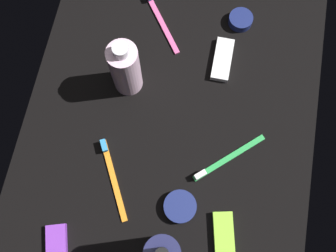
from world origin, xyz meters
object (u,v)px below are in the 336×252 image
snack_bar_lime (224,238)px  snack_bar_purple (57,251)px  lotion_bottle (163,252)px  toothbrush_orange (112,174)px  cream_tin_right (180,207)px  bodywash_bottle (125,69)px  snack_bar_white (222,60)px  cream_tin_left (241,20)px  toothbrush_green (225,160)px  toothbrush_pink (160,18)px

snack_bar_lime → snack_bar_purple: size_ratio=1.00×
snack_bar_purple → lotion_bottle: bearing=-95.7°
toothbrush_orange → cream_tin_right: toothbrush_orange is taller
snack_bar_purple → bodywash_bottle: bearing=-26.1°
snack_bar_white → cream_tin_left: cream_tin_left is taller
lotion_bottle → toothbrush_green: lotion_bottle is taller
lotion_bottle → snack_bar_lime: lotion_bottle is taller
toothbrush_pink → cream_tin_left: same height
toothbrush_orange → toothbrush_pink: same height
bodywash_bottle → snack_bar_lime: (-29.74, -26.38, -6.94)cm
cream_tin_left → toothbrush_orange: bearing=152.6°
snack_bar_purple → cream_tin_left: cream_tin_left is taller
snack_bar_white → cream_tin_right: cream_tin_right is taller
bodywash_bottle → snack_bar_white: size_ratio=1.63×
snack_bar_lime → toothbrush_orange: bearing=59.2°
toothbrush_pink → snack_bar_white: 18.30cm
toothbrush_orange → toothbrush_pink: 38.97cm
lotion_bottle → snack_bar_purple: (-4.20, 20.98, -8.96)cm
toothbrush_orange → toothbrush_green: 24.28cm
snack_bar_purple → cream_tin_right: size_ratio=1.53×
bodywash_bottle → snack_bar_purple: (-38.57, 6.17, -6.94)cm
toothbrush_pink → snack_bar_lime: bearing=-154.4°
toothbrush_orange → cream_tin_right: 15.82cm
lotion_bottle → bodywash_bottle: size_ratio=1.28×
snack_bar_white → snack_bar_purple: 54.71cm
lotion_bottle → bodywash_bottle: (34.37, 14.80, -2.01)cm
snack_bar_white → snack_bar_purple: (-47.97, 26.31, 0.00)cm
lotion_bottle → snack_bar_lime: 15.35cm
bodywash_bottle → cream_tin_right: size_ratio=2.49×
snack_bar_purple → cream_tin_right: bearing=-76.6°
snack_bar_lime → cream_tin_right: size_ratio=1.53×
toothbrush_orange → snack_bar_white: 36.14cm
bodywash_bottle → snack_bar_lime: size_ratio=1.63×
toothbrush_orange → snack_bar_lime: 26.54cm
bodywash_bottle → snack_bar_purple: bodywash_bottle is taller
toothbrush_orange → snack_bar_purple: (-17.19, 7.36, 0.14)cm
toothbrush_pink → snack_bar_lime: (-47.24, -22.66, 0.14)cm
snack_bar_white → snack_bar_purple: bearing=151.6°
lotion_bottle → cream_tin_left: 55.90cm
lotion_bottle → toothbrush_pink: (51.87, 11.08, -9.10)cm
toothbrush_orange → snack_bar_white: toothbrush_orange is taller
toothbrush_green → cream_tin_right: 13.85cm
snack_bar_white → snack_bar_lime: bearing=-170.6°
toothbrush_orange → toothbrush_pink: (38.88, -2.54, 0.00)cm
lotion_bottle → toothbrush_orange: bearing=46.4°
cream_tin_right → cream_tin_left: bearing=-7.8°
toothbrush_pink → bodywash_bottle: bearing=168.0°
toothbrush_pink → cream_tin_left: size_ratio=2.71×
snack_bar_lime → cream_tin_right: cream_tin_right is taller
toothbrush_green → bodywash_bottle: bearing=60.4°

